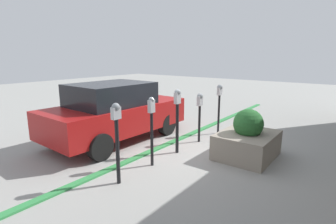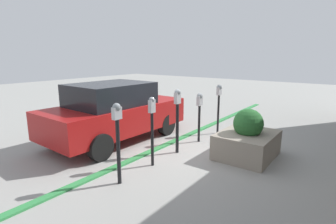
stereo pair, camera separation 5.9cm
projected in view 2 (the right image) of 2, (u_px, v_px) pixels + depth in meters
ground_plane at (164, 148)px, 6.77m from camera, size 40.00×40.00×0.00m
curb_strip at (161, 147)px, 6.82m from camera, size 15.01×0.16×0.04m
parking_meter_nearest at (118, 131)px, 4.71m from camera, size 0.17×0.15×1.53m
parking_meter_second at (152, 122)px, 5.52m from camera, size 0.14×0.12×1.51m
parking_meter_middle at (177, 112)px, 6.27m from camera, size 0.17×0.14×1.57m
parking_meter_fourth at (199, 107)px, 7.10m from camera, size 0.18×0.16×1.36m
parking_meter_farthest at (219, 99)px, 7.85m from camera, size 0.19×0.16×1.50m
planter_box at (247, 139)px, 6.15m from camera, size 1.47×1.19×1.15m
parked_car_front at (115, 112)px, 7.24m from camera, size 4.05×1.90×1.62m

